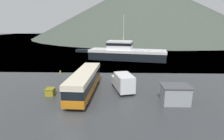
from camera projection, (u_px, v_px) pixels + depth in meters
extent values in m
plane|color=#383A3D|center=(70.00, 118.00, 18.07)|extent=(400.00, 400.00, 0.00)
plane|color=slate|center=(111.00, 37.00, 151.84)|extent=(240.00, 240.00, 0.00)
cone|color=#424C42|center=(144.00, 9.00, 148.40)|extent=(180.88, 180.88, 46.75)
cube|color=#B26614|center=(85.00, 87.00, 24.79)|extent=(3.18, 12.21, 0.94)
cube|color=black|center=(85.00, 80.00, 24.55)|extent=(3.12, 11.96, 1.07)
cube|color=beige|center=(85.00, 74.00, 24.33)|extent=(3.18, 12.21, 0.67)
cube|color=black|center=(93.00, 70.00, 30.46)|extent=(2.28, 0.17, 1.45)
cylinder|color=black|center=(84.00, 81.00, 29.09)|extent=(0.34, 0.91, 0.90)
cylinder|color=black|center=(98.00, 81.00, 28.91)|extent=(0.34, 0.91, 0.90)
cylinder|color=black|center=(68.00, 102.00, 20.90)|extent=(0.34, 0.91, 0.90)
cylinder|color=black|center=(87.00, 103.00, 20.73)|extent=(0.34, 0.91, 0.90)
cube|color=silver|center=(124.00, 82.00, 24.99)|extent=(3.05, 4.34, 2.24)
cube|color=silver|center=(119.00, 80.00, 27.76)|extent=(2.49, 2.16, 1.23)
cube|color=black|center=(120.00, 75.00, 26.74)|extent=(1.78, 0.51, 0.79)
cylinder|color=black|center=(113.00, 84.00, 27.50)|extent=(0.39, 0.73, 0.70)
cylinder|color=black|center=(125.00, 83.00, 27.91)|extent=(0.39, 0.73, 0.70)
cylinder|color=black|center=(119.00, 92.00, 24.21)|extent=(0.39, 0.73, 0.70)
cylinder|color=black|center=(132.00, 91.00, 24.62)|extent=(0.39, 0.73, 0.70)
cube|color=black|center=(127.00, 55.00, 49.19)|extent=(21.78, 9.93, 2.81)
cube|color=white|center=(127.00, 51.00, 48.93)|extent=(22.00, 10.03, 0.70)
cube|color=white|center=(120.00, 45.00, 49.02)|extent=(7.42, 5.33, 2.42)
cube|color=black|center=(120.00, 44.00, 48.93)|extent=(7.57, 5.47, 0.73)
cylinder|color=#B2B2B7|center=(124.00, 28.00, 47.64)|extent=(0.20, 0.20, 6.96)
cube|color=olive|center=(50.00, 92.00, 23.98)|extent=(1.09, 1.16, 0.90)
cube|color=olive|center=(50.00, 89.00, 23.85)|extent=(1.19, 1.27, 0.10)
cube|color=#93999E|center=(175.00, 95.00, 21.41)|extent=(3.17, 2.36, 2.20)
cube|color=#4C4C51|center=(176.00, 86.00, 21.12)|extent=(3.49, 2.59, 0.12)
cube|color=black|center=(85.00, 51.00, 63.36)|extent=(7.07, 4.10, 0.95)
cylinder|color=#B29919|center=(60.00, 73.00, 34.59)|extent=(0.28, 0.28, 0.48)
sphere|color=#B29919|center=(60.00, 71.00, 34.51)|extent=(0.32, 0.32, 0.32)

